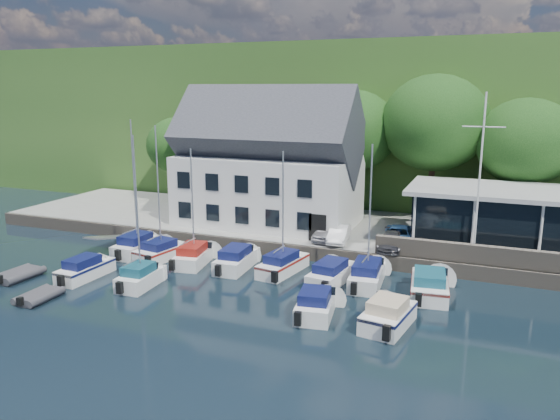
% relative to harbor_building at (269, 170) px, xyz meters
% --- Properties ---
extents(ground, '(180.00, 180.00, 0.00)m').
position_rel_harbor_building_xyz_m(ground, '(7.00, -16.50, -5.35)').
color(ground, black).
rests_on(ground, ground).
extents(quay, '(60.00, 13.00, 1.00)m').
position_rel_harbor_building_xyz_m(quay, '(7.00, 1.00, -4.85)').
color(quay, gray).
rests_on(quay, ground).
extents(quay_face, '(60.00, 0.30, 1.00)m').
position_rel_harbor_building_xyz_m(quay_face, '(7.00, -5.50, -4.85)').
color(quay_face, '#675E53').
rests_on(quay_face, ground).
extents(hillside, '(160.00, 75.00, 16.00)m').
position_rel_harbor_building_xyz_m(hillside, '(7.00, 45.50, 2.65)').
color(hillside, '#2E5620').
rests_on(hillside, ground).
extents(field_patch, '(50.00, 30.00, 0.30)m').
position_rel_harbor_building_xyz_m(field_patch, '(15.00, 53.50, 10.80)').
color(field_patch, '#586934').
rests_on(field_patch, hillside).
extents(harbor_building, '(14.40, 8.20, 8.70)m').
position_rel_harbor_building_xyz_m(harbor_building, '(0.00, 0.00, 0.00)').
color(harbor_building, silver).
rests_on(harbor_building, quay).
extents(club_pavilion, '(13.20, 7.20, 4.10)m').
position_rel_harbor_building_xyz_m(club_pavilion, '(18.00, -0.50, -2.30)').
color(club_pavilion, black).
rests_on(club_pavilion, quay).
extents(seawall, '(18.00, 0.50, 1.20)m').
position_rel_harbor_building_xyz_m(seawall, '(19.00, -5.10, -3.75)').
color(seawall, '#675E53').
rests_on(seawall, quay).
extents(gangway, '(1.20, 6.00, 1.40)m').
position_rel_harbor_building_xyz_m(gangway, '(-9.50, -7.50, -5.35)').
color(gangway, '#B7B7BC').
rests_on(gangway, ground).
extents(car_silver, '(1.66, 3.81, 1.28)m').
position_rel_harbor_building_xyz_m(car_silver, '(5.95, -3.30, -3.71)').
color(car_silver, silver).
rests_on(car_silver, quay).
extents(car_white, '(1.73, 3.81, 1.21)m').
position_rel_harbor_building_xyz_m(car_white, '(6.98, -3.55, -3.74)').
color(car_white, silver).
rests_on(car_white, quay).
extents(car_dgrey, '(1.81, 3.95, 1.12)m').
position_rel_harbor_building_xyz_m(car_dgrey, '(10.77, -3.95, -3.79)').
color(car_dgrey, '#313237').
rests_on(car_dgrey, quay).
extents(car_blue, '(1.92, 4.19, 1.39)m').
position_rel_harbor_building_xyz_m(car_blue, '(11.07, -2.78, -3.65)').
color(car_blue, '#2A4F82').
rests_on(car_blue, quay).
extents(flagpole, '(2.55, 0.20, 10.60)m').
position_rel_harbor_building_xyz_m(flagpole, '(16.16, -4.07, 0.95)').
color(flagpole, silver).
rests_on(flagpole, quay).
extents(tree_0, '(5.94, 5.94, 8.11)m').
position_rel_harbor_building_xyz_m(tree_0, '(-11.52, 4.80, -0.29)').
color(tree_0, '#133610').
rests_on(tree_0, quay).
extents(tree_2, '(7.83, 7.83, 10.70)m').
position_rel_harbor_building_xyz_m(tree_2, '(5.26, 6.17, 1.00)').
color(tree_2, '#133610').
rests_on(tree_2, quay).
extents(tree_3, '(8.76, 8.76, 11.97)m').
position_rel_harbor_building_xyz_m(tree_3, '(12.14, 6.21, 1.63)').
color(tree_3, '#133610').
rests_on(tree_3, quay).
extents(tree_4, '(7.42, 7.42, 10.14)m').
position_rel_harbor_building_xyz_m(tree_4, '(19.01, 5.42, 0.72)').
color(tree_4, '#133610').
rests_on(tree_4, quay).
extents(boat_r1_0, '(2.07, 6.06, 9.44)m').
position_rel_harbor_building_xyz_m(boat_r1_0, '(-6.68, -8.69, -0.63)').
color(boat_r1_0, white).
rests_on(boat_r1_0, ground).
extents(boat_r1_1, '(2.99, 5.86, 8.56)m').
position_rel_harbor_building_xyz_m(boat_r1_1, '(-4.46, -9.00, -1.07)').
color(boat_r1_1, white).
rests_on(boat_r1_1, ground).
extents(boat_r1_2, '(2.84, 6.06, 8.82)m').
position_rel_harbor_building_xyz_m(boat_r1_2, '(-1.68, -9.16, -0.94)').
color(boat_r1_2, white).
rests_on(boat_r1_2, ground).
extents(boat_r1_3, '(2.27, 6.37, 1.51)m').
position_rel_harbor_building_xyz_m(boat_r1_3, '(1.43, -8.88, -4.60)').
color(boat_r1_3, white).
rests_on(boat_r1_3, ground).
extents(boat_r1_4, '(2.79, 6.47, 8.86)m').
position_rel_harbor_building_xyz_m(boat_r1_4, '(4.64, -8.62, -0.92)').
color(boat_r1_4, white).
rests_on(boat_r1_4, ground).
extents(boat_r1_5, '(2.64, 6.40, 1.43)m').
position_rel_harbor_building_xyz_m(boat_r1_5, '(8.10, -9.14, -4.64)').
color(boat_r1_5, white).
rests_on(boat_r1_5, ground).
extents(boat_r1_6, '(2.48, 6.99, 9.11)m').
position_rel_harbor_building_xyz_m(boat_r1_6, '(10.24, -8.55, -0.80)').
color(boat_r1_6, white).
rests_on(boat_r1_6, ground).
extents(boat_r1_7, '(3.00, 6.57, 1.51)m').
position_rel_harbor_building_xyz_m(boat_r1_7, '(14.03, -9.14, -4.59)').
color(boat_r1_7, white).
rests_on(boat_r1_7, ground).
extents(boat_r2_0, '(1.88, 5.84, 1.43)m').
position_rel_harbor_building_xyz_m(boat_r2_0, '(-6.66, -14.20, -4.63)').
color(boat_r2_0, white).
rests_on(boat_r2_0, ground).
extents(boat_r2_1, '(2.08, 5.07, 8.85)m').
position_rel_harbor_building_xyz_m(boat_r2_1, '(-2.48, -14.14, -0.92)').
color(boat_r2_1, white).
rests_on(boat_r2_1, ground).
extents(boat_r2_3, '(2.74, 5.41, 1.46)m').
position_rel_harbor_building_xyz_m(boat_r2_3, '(8.77, -14.33, -4.62)').
color(boat_r2_3, white).
rests_on(boat_r2_3, ground).
extents(boat_r2_4, '(2.87, 5.49, 1.57)m').
position_rel_harbor_building_xyz_m(boat_r2_4, '(12.61, -14.38, -4.56)').
color(boat_r2_4, white).
rests_on(boat_r2_4, ground).
extents(dinghy_0, '(2.01, 3.17, 0.72)m').
position_rel_harbor_building_xyz_m(dinghy_0, '(-10.51, -15.95, -4.99)').
color(dinghy_0, '#38373C').
rests_on(dinghy_0, ground).
extents(dinghy_1, '(1.69, 2.77, 0.64)m').
position_rel_harbor_building_xyz_m(dinghy_1, '(-6.55, -18.19, -5.03)').
color(dinghy_1, '#38373C').
rests_on(dinghy_1, ground).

